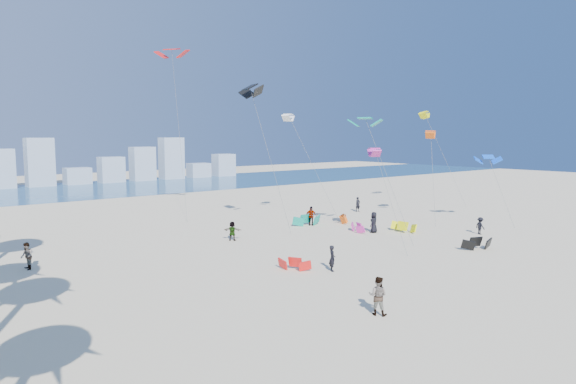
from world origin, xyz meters
TOP-DOWN VIEW (x-y plane):
  - ground at (0.00, 0.00)m, footprint 220.00×220.00m
  - ocean at (0.00, 72.00)m, footprint 220.00×220.00m
  - kitesurfer_near at (1.51, 9.66)m, footprint 0.66×0.73m
  - kitesurfer_mid at (-2.43, 2.42)m, footprint 1.08×1.16m
  - kitesurfers_far at (7.31, 19.85)m, footprint 36.37×17.06m
  - grounded_kites at (12.27, 16.79)m, footprint 17.59×18.03m
  - flying_kites at (14.09, 23.76)m, footprint 33.13×29.28m
  - distant_skyline at (-1.19, 82.00)m, footprint 85.00×3.00m

SIDE VIEW (x-z plane):
  - ground at x=0.00m, z-range 0.00..0.00m
  - ocean at x=0.00m, z-range 0.01..0.01m
  - grounded_kites at x=12.27m, z-range -0.06..0.91m
  - kitesurfer_near at x=1.51m, z-range 0.00..1.68m
  - kitesurfers_far at x=7.31m, z-range -0.07..1.81m
  - kitesurfer_mid at x=-2.43m, z-range 0.00..1.90m
  - distant_skyline at x=-1.19m, z-range -1.11..7.29m
  - flying_kites at x=14.09m, z-range 2.63..21.01m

